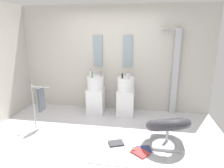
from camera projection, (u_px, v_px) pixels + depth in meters
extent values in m
cube|color=silver|center=(100.00, 141.00, 3.74)|extent=(4.80, 3.60, 0.04)
cube|color=beige|center=(113.00, 59.00, 4.96)|extent=(4.80, 0.10, 2.60)
cube|color=white|center=(96.00, 101.00, 4.90)|extent=(0.40, 0.40, 0.62)
cylinder|color=white|center=(95.00, 83.00, 4.78)|extent=(0.40, 0.40, 0.31)
cylinder|color=#B7BABF|center=(96.00, 73.00, 4.83)|extent=(0.02, 0.02, 0.10)
cube|color=white|center=(126.00, 102.00, 4.78)|extent=(0.40, 0.40, 0.62)
cylinder|color=white|center=(126.00, 84.00, 4.66)|extent=(0.40, 0.40, 0.31)
cylinder|color=#B7BABF|center=(126.00, 74.00, 4.71)|extent=(0.02, 0.02, 0.10)
cube|color=#8C9EA8|center=(98.00, 51.00, 4.90)|extent=(0.22, 0.03, 0.75)
cube|color=#8C9EA8|center=(128.00, 51.00, 4.79)|extent=(0.22, 0.03, 0.75)
cube|color=#B7BABF|center=(175.00, 73.00, 4.69)|extent=(0.14, 0.08, 2.05)
cylinder|color=#B7BABF|center=(172.00, 29.00, 4.43)|extent=(0.30, 0.02, 0.02)
cylinder|color=#B7BABF|center=(165.00, 29.00, 4.42)|extent=(0.24, 0.24, 0.02)
cube|color=#B7BABF|center=(166.00, 143.00, 3.57)|extent=(0.56, 0.50, 0.06)
cylinder|color=#B7BABF|center=(167.00, 134.00, 3.53)|extent=(0.05, 0.05, 0.34)
torus|color=#333338|center=(168.00, 124.00, 3.48)|extent=(1.01, 1.02, 0.49)
cylinder|color=#B7BABF|center=(34.00, 107.00, 4.08)|extent=(0.03, 0.03, 0.95)
cylinder|color=#B7BABF|center=(40.00, 87.00, 3.94)|extent=(0.36, 0.02, 0.02)
cube|color=#4C515B|center=(41.00, 99.00, 4.01)|extent=(0.04, 0.22, 0.50)
cube|color=#B2B2B7|center=(129.00, 151.00, 3.39)|extent=(1.23, 0.88, 0.01)
cube|color=#38383D|center=(116.00, 143.00, 3.57)|extent=(0.31, 0.28, 0.03)
cube|color=#B73838|center=(140.00, 153.00, 3.30)|extent=(0.34, 0.33, 0.03)
cube|color=navy|center=(143.00, 149.00, 3.40)|extent=(0.32, 0.27, 0.02)
cylinder|color=white|center=(134.00, 148.00, 3.37)|extent=(0.08, 0.08, 0.10)
cylinder|color=#59996B|center=(92.00, 75.00, 4.60)|extent=(0.04, 0.04, 0.13)
cylinder|color=black|center=(92.00, 72.00, 4.58)|extent=(0.02, 0.02, 0.02)
cylinder|color=black|center=(122.00, 76.00, 4.56)|extent=(0.04, 0.04, 0.10)
cylinder|color=black|center=(122.00, 73.00, 4.54)|extent=(0.02, 0.02, 0.02)
cylinder|color=#99999E|center=(101.00, 74.00, 4.71)|extent=(0.04, 0.04, 0.10)
cylinder|color=black|center=(101.00, 72.00, 4.70)|extent=(0.02, 0.02, 0.02)
cylinder|color=silver|center=(128.00, 76.00, 4.52)|extent=(0.04, 0.04, 0.14)
cylinder|color=black|center=(128.00, 72.00, 4.49)|extent=(0.02, 0.02, 0.02)
cylinder|color=white|center=(90.00, 73.00, 4.73)|extent=(0.04, 0.04, 0.14)
cylinder|color=black|center=(90.00, 70.00, 4.71)|extent=(0.02, 0.02, 0.02)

